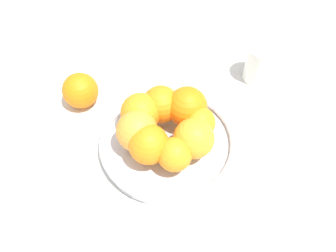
{
  "coord_description": "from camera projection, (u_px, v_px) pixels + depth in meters",
  "views": [
    {
      "loc": [
        0.3,
        0.25,
        0.57
      ],
      "look_at": [
        0.0,
        0.0,
        0.07
      ],
      "focal_mm": 35.0,
      "sensor_mm": 36.0,
      "label": 1
    }
  ],
  "objects": [
    {
      "name": "orange_pile",
      "position": [
        165.0,
        124.0,
        0.64
      ],
      "size": [
        0.2,
        0.2,
        0.08
      ],
      "color": "orange",
      "rests_on": "fruit_bowl"
    },
    {
      "name": "ground_plane",
      "position": [
        168.0,
        146.0,
        0.69
      ],
      "size": [
        4.0,
        4.0,
        0.0
      ],
      "primitive_type": "plane",
      "color": "beige"
    },
    {
      "name": "drinking_glass",
      "position": [
        261.0,
        64.0,
        0.78
      ],
      "size": [
        0.08,
        0.08,
        0.09
      ],
      "primitive_type": "cylinder",
      "color": "silver",
      "rests_on": "ground_plane"
    },
    {
      "name": "napkin_folded",
      "position": [
        44.0,
        179.0,
        0.64
      ],
      "size": [
        0.17,
        0.17,
        0.01
      ],
      "primitive_type": "cube",
      "rotation": [
        0.0,
        0.0,
        -0.35
      ],
      "color": "white",
      "rests_on": "ground_plane"
    },
    {
      "name": "stray_orange",
      "position": [
        80.0,
        91.0,
        0.73
      ],
      "size": [
        0.08,
        0.08,
        0.08
      ],
      "primitive_type": "sphere",
      "color": "orange",
      "rests_on": "ground_plane"
    },
    {
      "name": "fruit_bowl",
      "position": [
        168.0,
        142.0,
        0.68
      ],
      "size": [
        0.28,
        0.28,
        0.03
      ],
      "color": "silver",
      "rests_on": "ground_plane"
    }
  ]
}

